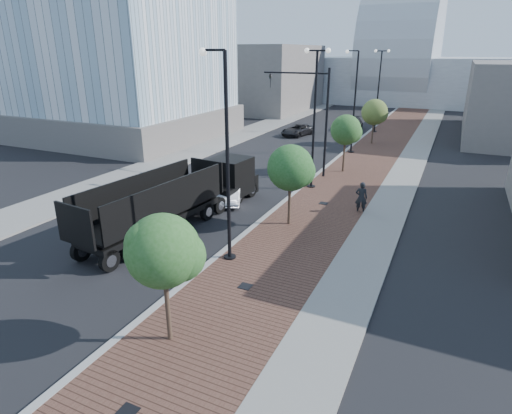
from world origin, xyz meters
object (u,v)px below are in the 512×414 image
at_px(pedestrian, 361,198).
at_px(white_sedan, 230,191).
at_px(dark_car_mid, 297,130).
at_px(dump_truck, 198,193).

bearing_deg(pedestrian, white_sedan, -2.83).
bearing_deg(dark_car_mid, pedestrian, -49.15).
height_order(dump_truck, dark_car_mid, dump_truck).
relative_size(dark_car_mid, pedestrian, 2.37).
xyz_separation_m(dump_truck, pedestrian, (8.60, 4.22, -0.35)).
height_order(white_sedan, dark_car_mid, white_sedan).
height_order(dump_truck, pedestrian, dump_truck).
distance_m(dump_truck, pedestrian, 9.59).
bearing_deg(pedestrian, dump_truck, 13.92).
distance_m(dark_car_mid, pedestrian, 24.75).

